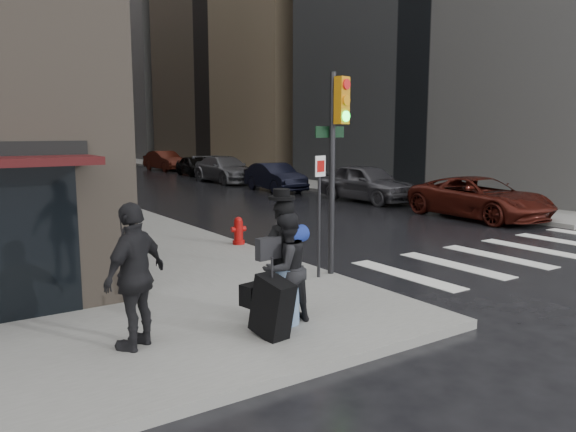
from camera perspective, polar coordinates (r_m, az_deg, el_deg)
name	(u,v)px	position (r m, az deg, el deg)	size (l,w,h in m)	color
ground	(300,318)	(9.51, 1.21, -10.28)	(140.00, 140.00, 0.00)	black
sidewalk_left	(22,185)	(34.86, -25.40, 2.86)	(4.00, 50.00, 0.15)	slate
sidewalk_right	(234,175)	(39.22, -5.50, 4.21)	(3.00, 50.00, 0.15)	slate
crosswalk	(517,253)	(15.50, 22.21, -3.46)	(8.50, 3.00, 0.01)	silver
bldg_right_far	(201,54)	(73.01, -8.83, 15.96)	(22.00, 20.00, 25.00)	slate
man_overcoat	(280,268)	(8.50, -0.85, -5.29)	(1.09, 1.18, 2.11)	black
man_jeans	(284,268)	(8.55, -0.39, -5.34)	(1.26, 0.80, 1.73)	black
man_greycoat	(135,276)	(7.87, -15.26, -5.88)	(1.25, 1.05, 2.00)	black
traffic_light	(335,146)	(11.31, 4.78, 7.10)	(1.00, 0.57, 4.08)	black
fire_hydrant	(238,232)	(14.70, -5.05, -1.62)	(0.41, 0.32, 0.72)	#9B0B09
parked_car_0	(480,198)	(21.01, 18.90, 1.75)	(2.43, 5.27, 1.46)	#44130D
parked_car_1	(367,183)	(24.91, 7.99, 3.38)	(1.97, 4.89, 1.66)	#45454A
parked_car_2	(275,177)	(28.97, -1.34, 3.96)	(1.52, 4.37, 1.44)	black
parked_car_3	(225,169)	(34.15, -6.38, 4.74)	(2.21, 5.43, 1.57)	#525257
parked_car_4	(194,166)	(39.71, -9.51, 5.07)	(1.62, 4.03, 1.37)	black
parked_car_5	(165,161)	(45.19, -12.39, 5.50)	(1.62, 4.64, 1.53)	#3F140C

